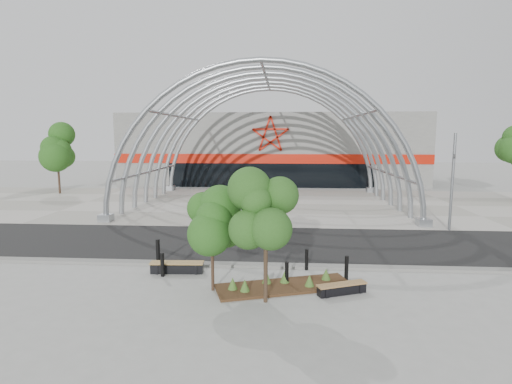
% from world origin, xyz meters
% --- Properties ---
extents(ground, '(140.00, 140.00, 0.00)m').
position_xyz_m(ground, '(0.00, 0.00, 0.00)').
color(ground, gray).
rests_on(ground, ground).
extents(road, '(140.00, 7.00, 0.02)m').
position_xyz_m(road, '(0.00, 3.50, 0.01)').
color(road, black).
rests_on(road, ground).
extents(forecourt, '(60.00, 17.00, 0.04)m').
position_xyz_m(forecourt, '(0.00, 15.50, 0.02)').
color(forecourt, '#9A968B').
rests_on(forecourt, ground).
extents(kerb, '(60.00, 0.50, 0.12)m').
position_xyz_m(kerb, '(0.00, -0.25, 0.06)').
color(kerb, slate).
rests_on(kerb, ground).
extents(arena_building, '(34.00, 15.24, 8.00)m').
position_xyz_m(arena_building, '(0.00, 33.45, 3.99)').
color(arena_building, slate).
rests_on(arena_building, ground).
extents(vault_canopy, '(20.80, 15.80, 20.36)m').
position_xyz_m(vault_canopy, '(0.00, 15.50, 0.02)').
color(vault_canopy, '#979CA0').
rests_on(vault_canopy, ground).
extents(planting_bed, '(5.17, 2.97, 0.52)m').
position_xyz_m(planting_bed, '(1.43, -2.55, 0.13)').
color(planting_bed, '#342415').
rests_on(planting_bed, ground).
extents(signal_pole, '(0.16, 0.80, 5.66)m').
position_xyz_m(signal_pole, '(11.15, 7.07, 2.96)').
color(signal_pole, slate).
rests_on(signal_pole, ground).
extents(street_tree_0, '(1.56, 1.56, 3.55)m').
position_xyz_m(street_tree_0, '(-1.07, -2.96, 2.55)').
color(street_tree_0, black).
rests_on(street_tree_0, ground).
extents(street_tree_1, '(1.71, 1.71, 4.05)m').
position_xyz_m(street_tree_1, '(0.86, -3.85, 2.91)').
color(street_tree_1, black).
rests_on(street_tree_1, ground).
extents(bench_0, '(2.17, 0.59, 0.45)m').
position_xyz_m(bench_0, '(-2.84, -1.23, 0.22)').
color(bench_0, black).
rests_on(bench_0, ground).
extents(bench_1, '(1.84, 1.05, 0.38)m').
position_xyz_m(bench_1, '(3.50, -2.99, 0.19)').
color(bench_1, black).
rests_on(bench_1, ground).
extents(bollard_0, '(0.17, 0.17, 1.07)m').
position_xyz_m(bollard_0, '(-3.98, -0.10, 0.53)').
color(bollard_0, black).
rests_on(bollard_0, ground).
extents(bollard_1, '(0.15, 0.15, 0.96)m').
position_xyz_m(bollard_1, '(-3.30, -1.68, 0.48)').
color(bollard_1, black).
rests_on(bollard_1, ground).
extents(bollard_2, '(0.14, 0.14, 0.89)m').
position_xyz_m(bollard_2, '(1.58, -2.28, 0.44)').
color(bollard_2, black).
rests_on(bollard_2, ground).
extents(bollard_3, '(0.15, 0.15, 0.93)m').
position_xyz_m(bollard_3, '(3.88, -1.53, 0.47)').
color(bollard_3, black).
rests_on(bollard_3, ground).
extents(bollard_4, '(0.14, 0.14, 0.88)m').
position_xyz_m(bollard_4, '(2.41, -0.52, 0.44)').
color(bollard_4, black).
rests_on(bollard_4, ground).
extents(bg_tree_0, '(3.00, 3.00, 6.45)m').
position_xyz_m(bg_tree_0, '(-20.00, 20.00, 4.64)').
color(bg_tree_0, '#2F1F16').
rests_on(bg_tree_0, ground).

